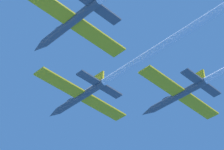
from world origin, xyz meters
TOP-DOWN VIEW (x-y plane):
  - jet_lead at (0.13, -12.69)m, footprint 15.12×46.93m

SIDE VIEW (x-z plane):
  - jet_lead at x=0.13m, z-range -0.90..1.60m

